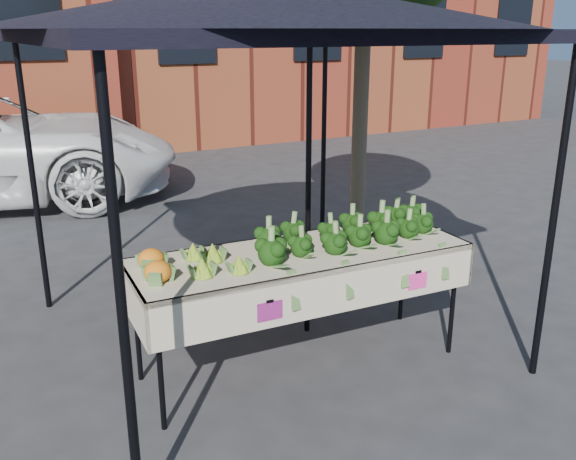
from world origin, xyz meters
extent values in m
plane|color=#29292B|center=(0.00, 0.00, 0.00)|extent=(90.00, 90.00, 0.00)
cube|color=beige|center=(0.18, 0.00, 0.45)|extent=(2.44, 0.94, 0.90)
cube|color=#F22D8C|center=(-0.25, -0.40, 0.70)|extent=(0.17, 0.01, 0.12)
cube|color=#FE309E|center=(0.89, -0.40, 0.70)|extent=(0.17, 0.01, 0.12)
ellipsoid|color=black|center=(0.57, 0.03, 1.01)|extent=(1.57, 0.54, 0.22)
ellipsoid|color=#79A327|center=(-0.49, 0.04, 0.99)|extent=(0.40, 0.54, 0.17)
ellipsoid|color=orange|center=(-0.86, 0.07, 0.98)|extent=(0.20, 0.40, 0.15)
camera|label=1|loc=(-1.87, -3.51, 2.37)|focal=38.46mm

